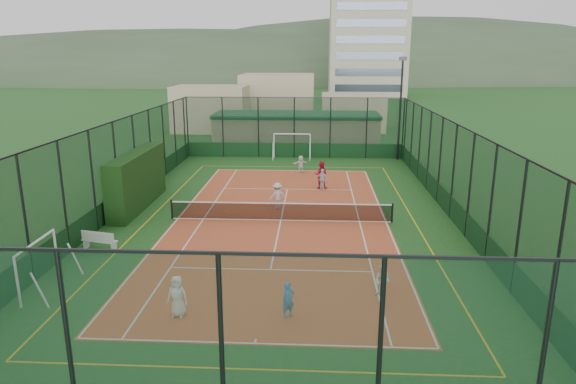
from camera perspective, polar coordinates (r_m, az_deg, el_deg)
name	(u,v)px	position (r m, az deg, el deg)	size (l,w,h in m)	color
ground	(281,220)	(27.02, -0.80, -3.17)	(300.00, 300.00, 0.00)	#1B4F1F
court_slab	(281,220)	(27.02, -0.80, -3.16)	(11.17, 23.97, 0.01)	#C2532B
tennis_net	(281,211)	(26.85, -0.80, -2.10)	(11.67, 0.12, 1.06)	black
perimeter_fence	(281,174)	(26.34, -0.82, 2.00)	(18.12, 34.12, 5.00)	#10311E
floodlight_ne	(400,109)	(42.97, 12.36, 8.97)	(0.60, 0.26, 8.25)	black
clubhouse	(296,130)	(48.12, 0.93, 6.88)	(15.20, 7.20, 3.15)	tan
apartment_tower	(368,19)	(108.27, 8.91, 18.43)	(15.00, 12.00, 30.00)	beige
distant_hills	(310,80)	(175.80, 2.50, 12.37)	(200.00, 60.00, 24.00)	#384C33
hedge_left	(137,180)	(30.28, -16.41, 1.29)	(1.07, 7.14, 3.12)	black
white_bench	(100,240)	(24.43, -20.20, -5.02)	(1.64, 0.45, 0.93)	white
futsal_goal_near	(38,266)	(21.14, -26.01, -7.44)	(0.84, 2.89, 1.86)	white
futsal_goal_far	(292,146)	(43.00, 0.45, 5.13)	(3.14, 0.91, 2.03)	white
child_near_left	(177,296)	(17.72, -12.19, -11.24)	(0.69, 0.45, 1.42)	white
child_near_mid	(288,300)	(17.29, 0.02, -11.88)	(0.46, 0.30, 1.25)	#4470C3
child_near_right	(383,281)	(18.90, 10.47, -9.74)	(0.59, 0.46, 1.22)	white
child_far_left	(277,196)	(28.84, -1.18, -0.41)	(0.97, 0.56, 1.50)	silver
child_far_right	(322,179)	(32.87, 3.85, 1.41)	(0.81, 0.34, 1.39)	silver
child_far_back	(301,164)	(37.65, 1.42, 3.12)	(1.19, 0.38, 1.28)	white
coach	(321,175)	(33.23, 3.68, 1.91)	(0.87, 0.67, 1.78)	red
tennis_balls	(270,213)	(28.15, -1.99, -2.33)	(5.92, 1.55, 0.07)	#CCE033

